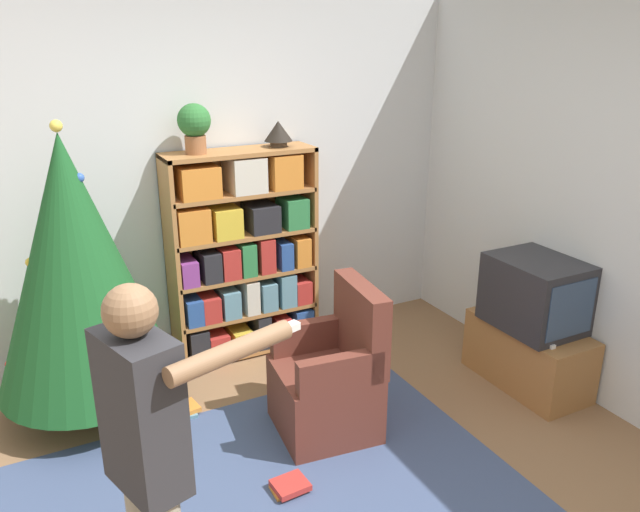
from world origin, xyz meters
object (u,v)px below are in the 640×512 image
(armchair, at_px, (331,381))
(potted_plant, at_px, (194,125))
(table_lamp, at_px, (278,132))
(standing_person, at_px, (149,452))
(television, at_px, (536,293))
(christmas_tree, at_px, (76,266))
(bookshelf, at_px, (243,256))

(armchair, height_order, potted_plant, potted_plant)
(table_lamp, bearing_deg, standing_person, -124.07)
(armchair, relative_size, standing_person, 0.60)
(television, bearing_deg, christmas_tree, 159.27)
(bookshelf, distance_m, table_lamp, 0.92)
(bookshelf, bearing_deg, standing_person, -118.29)
(bookshelf, relative_size, table_lamp, 7.66)
(standing_person, xyz_separation_m, table_lamp, (1.46, 2.16, 0.72))
(christmas_tree, bearing_deg, table_lamp, 12.54)
(bookshelf, bearing_deg, armchair, -85.21)
(bookshelf, xyz_separation_m, potted_plant, (-0.29, 0.01, 0.96))
(bookshelf, relative_size, television, 2.57)
(christmas_tree, xyz_separation_m, potted_plant, (0.87, 0.33, 0.73))
(armchair, xyz_separation_m, potted_plant, (-0.39, 1.18, 1.40))
(bookshelf, relative_size, armchair, 1.67)
(standing_person, height_order, table_lamp, table_lamp)
(armchair, relative_size, potted_plant, 2.80)
(television, relative_size, christmas_tree, 0.32)
(christmas_tree, relative_size, potted_plant, 5.61)
(bookshelf, xyz_separation_m, armchair, (0.10, -1.17, -0.44))
(bookshelf, bearing_deg, christmas_tree, -164.81)
(standing_person, bearing_deg, television, 89.96)
(television, xyz_separation_m, potted_plant, (-1.83, 1.35, 1.05))
(bookshelf, bearing_deg, potted_plant, 177.91)
(bookshelf, distance_m, television, 2.04)
(armchair, relative_size, table_lamp, 4.60)
(television, distance_m, table_lamp, 2.06)
(television, xyz_separation_m, standing_person, (-2.70, -0.82, 0.24))
(potted_plant, bearing_deg, bookshelf, -2.09)
(television, bearing_deg, potted_plant, 143.67)
(standing_person, xyz_separation_m, potted_plant, (0.86, 2.16, 0.81))
(armchair, distance_m, potted_plant, 1.87)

